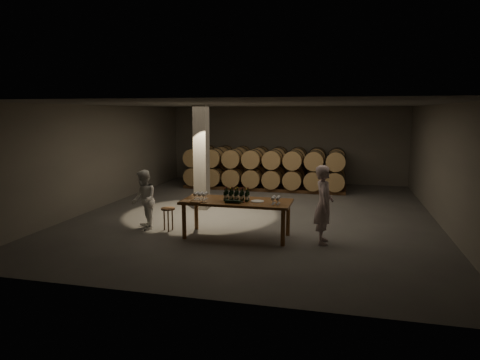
% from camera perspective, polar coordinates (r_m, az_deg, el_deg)
% --- Properties ---
extents(room, '(12.00, 12.00, 12.00)m').
position_cam_1_polar(room, '(13.17, -5.16, 2.98)').
color(room, '#4E4C49').
rests_on(room, ground).
extents(tasting_table, '(2.60, 1.10, 0.90)m').
position_cam_1_polar(tasting_table, '(10.23, -0.45, -3.31)').
color(tasting_table, brown).
rests_on(tasting_table, ground).
extents(barrel_stack_back, '(6.26, 0.95, 1.57)m').
position_cam_1_polar(barrel_stack_back, '(17.78, 3.89, 2.06)').
color(barrel_stack_back, '#56331D').
rests_on(barrel_stack_back, ground).
extents(barrel_stack_front, '(6.26, 0.95, 1.57)m').
position_cam_1_polar(barrel_stack_front, '(16.41, 3.05, 1.48)').
color(barrel_stack_front, '#56331D').
rests_on(barrel_stack_front, ground).
extents(bottle_cluster, '(0.60, 0.23, 0.32)m').
position_cam_1_polar(bottle_cluster, '(10.15, -0.47, -2.15)').
color(bottle_cluster, black).
rests_on(bottle_cluster, tasting_table).
extents(lying_bottles, '(0.47, 0.08, 0.08)m').
position_cam_1_polar(lying_bottles, '(9.88, -0.92, -2.90)').
color(lying_bottles, black).
rests_on(lying_bottles, tasting_table).
extents(glass_cluster_left, '(0.30, 0.30, 0.17)m').
position_cam_1_polar(glass_cluster_left, '(10.37, -5.25, -1.89)').
color(glass_cluster_left, silver).
rests_on(glass_cluster_left, tasting_table).
extents(glass_cluster_right, '(0.20, 0.31, 0.18)m').
position_cam_1_polar(glass_cluster_right, '(9.86, 4.80, -2.44)').
color(glass_cluster_right, silver).
rests_on(glass_cluster_right, tasting_table).
extents(plate, '(0.31, 0.31, 0.02)m').
position_cam_1_polar(plate, '(10.08, 2.35, -2.85)').
color(plate, white).
rests_on(plate, tasting_table).
extents(notebook_near, '(0.25, 0.21, 0.03)m').
position_cam_1_polar(notebook_near, '(10.03, -5.83, -2.92)').
color(notebook_near, '#956336').
rests_on(notebook_near, tasting_table).
extents(notebook_corner, '(0.23, 0.29, 0.02)m').
position_cam_1_polar(notebook_corner, '(10.14, -7.20, -2.83)').
color(notebook_corner, '#956336').
rests_on(notebook_corner, tasting_table).
extents(pen, '(0.15, 0.02, 0.01)m').
position_cam_1_polar(pen, '(9.97, -4.85, -3.03)').
color(pen, black).
rests_on(pen, tasting_table).
extents(stool, '(0.35, 0.35, 0.59)m').
position_cam_1_polar(stool, '(10.99, -9.57, -4.24)').
color(stool, '#56331D').
rests_on(stool, ground).
extents(person_man, '(0.48, 0.69, 1.81)m').
position_cam_1_polar(person_man, '(9.92, 11.10, -3.24)').
color(person_man, beige).
rests_on(person_man, ground).
extents(person_woman, '(0.90, 0.94, 1.54)m').
position_cam_1_polar(person_woman, '(11.20, -12.71, -2.60)').
color(person_woman, white).
rests_on(person_woman, ground).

